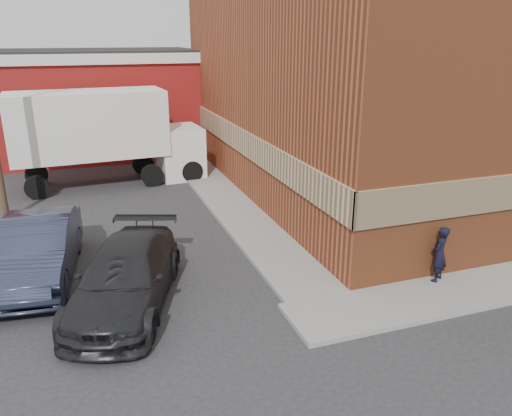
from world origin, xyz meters
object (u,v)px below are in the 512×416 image
object	(u,v)px
brick_building	(396,76)
box_truck	(109,131)
sedan	(38,249)
warehouse	(51,103)
suv_b	(126,277)
man	(440,254)

from	to	relation	value
brick_building	box_truck	bearing A→B (deg)	163.36
brick_building	sedan	xyz separation A→B (m)	(-14.54, -5.29, -3.85)
warehouse	box_truck	distance (m)	7.86
brick_building	suv_b	size ratio (longest dim) A/B	3.52
sedan	suv_b	xyz separation A→B (m)	(2.09, -2.29, -0.09)
man	box_truck	distance (m)	14.91
man	sedan	xyz separation A→B (m)	(-10.03, 3.96, -0.05)
warehouse	brick_building	bearing A→B (deg)	-37.20
box_truck	brick_building	bearing A→B (deg)	-20.19
brick_building	sedan	size ratio (longest dim) A/B	3.59
suv_b	box_truck	xyz separation A→B (m)	(0.48, 11.15, 1.62)
box_truck	sedan	bearing A→B (deg)	-109.73
sedan	warehouse	bearing A→B (deg)	96.13
man	suv_b	world-z (taller)	man
brick_building	box_truck	size ratio (longest dim) A/B	2.15
man	box_truck	size ratio (longest dim) A/B	0.18
warehouse	man	bearing A→B (deg)	-63.76
brick_building	sedan	bearing A→B (deg)	-160.02
warehouse	suv_b	bearing A→B (deg)	-83.71
man	suv_b	xyz separation A→B (m)	(-7.94, 1.67, -0.13)
sedan	box_truck	distance (m)	9.36
man	box_truck	bearing A→B (deg)	-92.33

